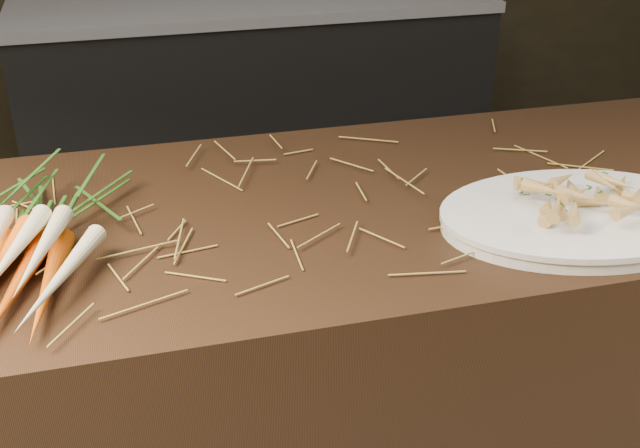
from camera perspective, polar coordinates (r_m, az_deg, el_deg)
The scene contains 6 objects.
main_counter at distance 1.62m, azimuth -2.86°, elevation -13.33°, with size 2.40×0.70×0.90m, color black.
back_counter at distance 3.31m, azimuth -4.58°, elevation 8.64°, with size 1.82×0.62×0.84m.
straw_bedding at distance 1.36m, azimuth -3.32°, elevation 1.28°, with size 1.40×0.60×0.02m, color olive, non-canonical shape.
root_veg_bunch at distance 1.31m, azimuth -19.11°, elevation 0.23°, with size 0.25×0.53×0.09m.
serving_platter at distance 1.38m, azimuth 17.99°, elevation 0.35°, with size 0.46×0.31×0.02m, color white, non-canonical shape.
roasted_veg_heap at distance 1.36m, azimuth 18.23°, elevation 1.76°, with size 0.23×0.16×0.05m, color tan, non-canonical shape.
Camera 1 is at (-0.23, -0.89, 1.53)m, focal length 45.00 mm.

